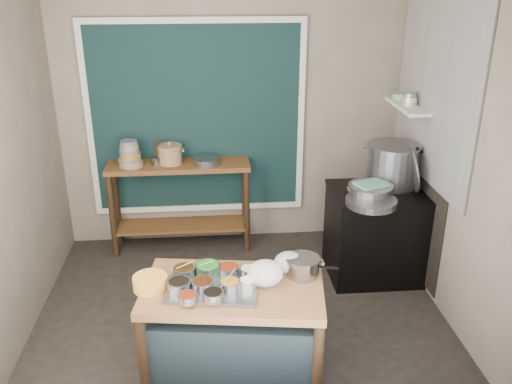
{
  "coord_description": "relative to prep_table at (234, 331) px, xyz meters",
  "views": [
    {
      "loc": [
        -0.21,
        -3.96,
        2.8
      ],
      "look_at": [
        0.15,
        0.25,
        1.04
      ],
      "focal_mm": 38.0,
      "sensor_mm": 36.0,
      "label": 1
    }
  ],
  "objects": [
    {
      "name": "stove_block",
      "position": [
        1.44,
        1.3,
        0.05
      ],
      "size": [
        0.9,
        0.68,
        0.85
      ],
      "primitive_type": "cube",
      "color": "black",
      "rests_on": "floor"
    },
    {
      "name": "shelf_bowl_stack",
      "position": [
        1.72,
        1.59,
        1.29
      ],
      "size": [
        0.14,
        0.14,
        0.11
      ],
      "color": "silver",
      "rests_on": "wall_shelf"
    },
    {
      "name": "back_wall",
      "position": [
        0.09,
        2.26,
        1.02
      ],
      "size": [
        3.5,
        0.02,
        2.8
      ],
      "primitive_type": "cube",
      "color": "gray",
      "rests_on": "floor"
    },
    {
      "name": "right_wall",
      "position": [
        1.85,
        0.75,
        1.02
      ],
      "size": [
        0.02,
        3.0,
        2.8
      ],
      "primitive_type": "cube",
      "color": "gray",
      "rests_on": "floor"
    },
    {
      "name": "wall_shelf",
      "position": [
        1.72,
        1.6,
        1.23
      ],
      "size": [
        0.22,
        0.7,
        0.03
      ],
      "primitive_type": "cube",
      "color": "beige",
      "rests_on": "right_wall"
    },
    {
      "name": "prep_table",
      "position": [
        0.0,
        0.0,
        0.0
      ],
      "size": [
        1.34,
        0.89,
        0.75
      ],
      "primitive_type": "cube",
      "rotation": [
        0.0,
        0.0,
        -0.14
      ],
      "color": "brown",
      "rests_on": "floor"
    },
    {
      "name": "green_cloth",
      "position": [
        1.28,
        1.13,
        0.65
      ],
      "size": [
        0.31,
        0.27,
        0.02
      ],
      "primitive_type": "cube",
      "rotation": [
        0.0,
        0.0,
        0.33
      ],
      "color": "#65AD8F",
      "rests_on": "steamer"
    },
    {
      "name": "wide_bowl",
      "position": [
        -0.17,
        1.98,
        0.61
      ],
      "size": [
        0.3,
        0.3,
        0.07
      ],
      "primitive_type": "cylinder",
      "rotation": [
        0.0,
        0.0,
        -0.14
      ],
      "color": "gray",
      "rests_on": "back_counter"
    },
    {
      "name": "bowl_stack",
      "position": [
        -0.93,
        2.0,
        0.69
      ],
      "size": [
        0.24,
        0.24,
        0.27
      ],
      "color": "tan",
      "rests_on": "back_counter"
    },
    {
      "name": "tile_panel",
      "position": [
        1.83,
        1.3,
        1.48
      ],
      "size": [
        0.02,
        1.7,
        1.7
      ],
      "primitive_type": "cube",
      "color": "#B2B2AA",
      "rests_on": "right_wall"
    },
    {
      "name": "condiment_bowls",
      "position": [
        -0.16,
        0.01,
        0.43
      ],
      "size": [
        0.63,
        0.5,
        0.07
      ],
      "color": "gray",
      "rests_on": "condiment_tray"
    },
    {
      "name": "plastic_bag_a",
      "position": [
        0.22,
        -0.0,
        0.47
      ],
      "size": [
        0.29,
        0.27,
        0.19
      ],
      "primitive_type": "ellipsoid",
      "rotation": [
        0.0,
        0.0,
        -0.23
      ],
      "color": "white",
      "rests_on": "prep_table"
    },
    {
      "name": "plastic_bag_b",
      "position": [
        0.41,
        0.16,
        0.45
      ],
      "size": [
        0.26,
        0.24,
        0.16
      ],
      "primitive_type": "ellipsoid",
      "rotation": [
        0.0,
        0.0,
        -0.34
      ],
      "color": "white",
      "rests_on": "prep_table"
    },
    {
      "name": "stock_pot",
      "position": [
        1.57,
        1.44,
        0.71
      ],
      "size": [
        0.65,
        0.65,
        0.4
      ],
      "primitive_type": null,
      "rotation": [
        0.0,
        0.0,
        -0.32
      ],
      "color": "gray",
      "rests_on": "stove_top"
    },
    {
      "name": "soot_patch",
      "position": [
        1.83,
        1.4,
        0.32
      ],
      "size": [
        0.01,
        1.3,
        1.3
      ],
      "primitive_type": "cube",
      "color": "black",
      "rests_on": "right_wall"
    },
    {
      "name": "back_counter",
      "position": [
        -0.46,
        2.03,
        0.1
      ],
      "size": [
        1.45,
        0.4,
        0.95
      ],
      "primitive_type": "cube",
      "color": "brown",
      "rests_on": "floor"
    },
    {
      "name": "curtain_panel",
      "position": [
        -0.26,
        2.22,
        0.98
      ],
      "size": [
        2.1,
        0.02,
        1.9
      ],
      "primitive_type": "cube",
      "color": "black",
      "rests_on": "back_wall"
    },
    {
      "name": "shelf_bowl_green",
      "position": [
        1.72,
        1.82,
        1.27
      ],
      "size": [
        0.16,
        0.16,
        0.06
      ],
      "primitive_type": "cylinder",
      "rotation": [
        0.0,
        0.0,
        0.02
      ],
      "color": "gray",
      "rests_on": "wall_shelf"
    },
    {
      "name": "curtain_frame",
      "position": [
        -0.26,
        2.21,
        0.98
      ],
      "size": [
        2.22,
        0.03,
        2.02
      ],
      "primitive_type": null,
      "color": "beige",
      "rests_on": "back_wall"
    },
    {
      "name": "condiment_tray",
      "position": [
        -0.14,
        -0.02,
        0.39
      ],
      "size": [
        0.68,
        0.53,
        0.03
      ],
      "primitive_type": "cube",
      "rotation": [
        0.0,
        0.0,
        -0.15
      ],
      "color": "gray",
      "rests_on": "prep_table"
    },
    {
      "name": "saucepan",
      "position": [
        0.5,
        0.11,
        0.44
      ],
      "size": [
        0.31,
        0.31,
        0.14
      ],
      "primitive_type": null,
      "rotation": [
        0.0,
        0.0,
        -0.28
      ],
      "color": "gray",
      "rests_on": "prep_table"
    },
    {
      "name": "shallow_pan",
      "position": [
        1.25,
        0.99,
        0.53
      ],
      "size": [
        0.47,
        0.47,
        0.06
      ],
      "primitive_type": "cylinder",
      "rotation": [
        0.0,
        0.0,
        0.06
      ],
      "color": "gray",
      "rests_on": "stove_top"
    },
    {
      "name": "left_wall",
      "position": [
        -1.67,
        0.75,
        1.02
      ],
      "size": [
        0.02,
        3.0,
        2.8
      ],
      "primitive_type": "cube",
      "color": "gray",
      "rests_on": "floor"
    },
    {
      "name": "stove_top",
      "position": [
        1.44,
        1.3,
        0.49
      ],
      "size": [
        0.92,
        0.69,
        0.03
      ],
      "primitive_type": "cube",
      "color": "black",
      "rests_on": "stove_block"
    },
    {
      "name": "floor",
      "position": [
        0.09,
        0.75,
        -0.39
      ],
      "size": [
        3.5,
        3.0,
        0.02
      ],
      "primitive_type": "cube",
      "color": "#29241F",
      "rests_on": "ground"
    },
    {
      "name": "yellow_basin",
      "position": [
        -0.57,
        0.03,
        0.42
      ],
      "size": [
        0.28,
        0.28,
        0.09
      ],
      "primitive_type": "cylinder",
      "rotation": [
        0.0,
        0.0,
        -0.19
      ],
      "color": "gold",
      "rests_on": "prep_table"
    },
    {
      "name": "steamer",
      "position": [
        1.28,
        1.13,
        0.57
      ],
      "size": [
        0.44,
        0.44,
        0.13
      ],
      "primitive_type": null,
      "rotation": [
        0.0,
        0.0,
        0.11
      ],
      "color": "gray",
      "rests_on": "stove_top"
    },
    {
      "name": "pot_lid",
      "position": [
        1.71,
        1.28,
        0.72
      ],
      "size": [
        0.16,
        0.44,
        0.42
      ],
      "primitive_type": "cylinder",
      "rotation": [
        0.0,
        1.36,
        -0.13
      ],
      "color": "gray",
      "rests_on": "stove_top"
    },
    {
      "name": "utensil_cup",
      "position": [
        -0.66,
        2.03,
        0.61
      ],
      "size": [
        0.13,
        0.13,
        0.08
      ],
      "primitive_type": "cylinder",
      "rotation": [
        0.0,
        0.0,
        -0.02
      ],
      "color": "gray",
      "rests_on": "back_counter"
    },
    {
      "name": "ceramic_crock",
      "position": [
        -0.54,
        2.04,
        0.66
      ],
      "size": [
        0.3,
        0.3,
        0.17
      ],
      "primitive_type": null,
      "rotation": [
        0.0,
        0.0,
        -0.2
      ],
      "color": "#8C6C4C",
      "rests_on": "back_counter"
    }
  ]
}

